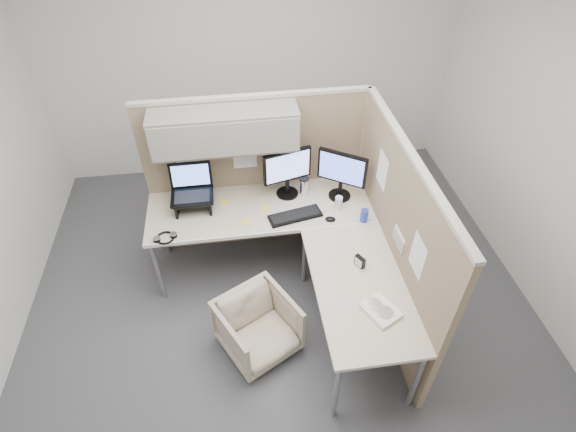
{
  "coord_description": "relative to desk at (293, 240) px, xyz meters",
  "views": [
    {
      "loc": [
        -0.3,
        -2.48,
        3.34
      ],
      "look_at": [
        0.1,
        0.25,
        0.85
      ],
      "focal_mm": 28.0,
      "sensor_mm": 36.0,
      "label": 1
    }
  ],
  "objects": [
    {
      "name": "monitor_right",
      "position": [
        0.5,
        0.46,
        0.32
      ],
      "size": [
        0.38,
        0.27,
        0.47
      ],
      "rotation": [
        0.0,
        0.0,
        -0.59
      ],
      "color": "black",
      "rests_on": "desk"
    },
    {
      "name": "sticky_note_a",
      "position": [
        -0.38,
        0.23,
        0.05
      ],
      "size": [
        0.08,
        0.08,
        0.01
      ],
      "primitive_type": "cube",
      "rotation": [
        0.0,
        0.0,
        0.02
      ],
      "color": "yellow",
      "rests_on": "desk"
    },
    {
      "name": "sticky_note_d",
      "position": [
        -0.19,
        0.38,
        0.05
      ],
      "size": [
        0.08,
        0.08,
        0.01
      ],
      "primitive_type": "cube",
      "rotation": [
        0.0,
        0.0,
        -0.11
      ],
      "color": "yellow",
      "rests_on": "desk"
    },
    {
      "name": "travel_mug",
      "position": [
        0.18,
        0.54,
        0.13
      ],
      "size": [
        0.08,
        0.08,
        0.17
      ],
      "color": "silver",
      "rests_on": "desk"
    },
    {
      "name": "paper_stack",
      "position": [
        0.49,
        -0.83,
        0.06
      ],
      "size": [
        0.29,
        0.31,
        0.03
      ],
      "rotation": [
        0.0,
        0.0,
        0.47
      ],
      "color": "white",
      "rests_on": "desk"
    },
    {
      "name": "soda_can_green",
      "position": [
        0.63,
        0.1,
        0.1
      ],
      "size": [
        0.07,
        0.07,
        0.12
      ],
      "primitive_type": "cylinder",
      "color": "#1E3FA5",
      "rests_on": "desk"
    },
    {
      "name": "sticky_note_c",
      "position": [
        -0.54,
        0.51,
        0.05
      ],
      "size": [
        0.09,
        0.09,
        0.01
      ],
      "primitive_type": "cube",
      "rotation": [
        0.0,
        0.0,
        0.24
      ],
      "color": "yellow",
      "rests_on": "desk"
    },
    {
      "name": "partition_back",
      "position": [
        -0.34,
        0.7,
        0.41
      ],
      "size": [
        2.0,
        0.36,
        1.63
      ],
      "color": "#8C765B",
      "rests_on": "ground"
    },
    {
      "name": "partition_right",
      "position": [
        0.78,
        -0.19,
        0.13
      ],
      "size": [
        0.07,
        2.03,
        1.63
      ],
      "color": "#8C765B",
      "rests_on": "ground"
    },
    {
      "name": "mouse",
      "position": [
        0.35,
        0.15,
        0.06
      ],
      "size": [
        0.1,
        0.07,
        0.03
      ],
      "primitive_type": "ellipsoid",
      "rotation": [
        0.0,
        0.0,
        -0.2
      ],
      "color": "black",
      "rests_on": "desk"
    },
    {
      "name": "office_chair",
      "position": [
        -0.36,
        -0.51,
        -0.4
      ],
      "size": [
        0.73,
        0.72,
        0.57
      ],
      "primitive_type": "imported",
      "rotation": [
        0.0,
        0.0,
        0.49
      ],
      "color": "#BDAD96",
      "rests_on": "ground"
    },
    {
      "name": "desk_clock",
      "position": [
        0.46,
        -0.39,
        0.09
      ],
      "size": [
        0.07,
        0.09,
        0.09
      ],
      "rotation": [
        0.0,
        0.0,
        -1.06
      ],
      "color": "black",
      "rests_on": "desk"
    },
    {
      "name": "ground",
      "position": [
        -0.12,
        -0.13,
        -0.69
      ],
      "size": [
        4.5,
        4.5,
        0.0
      ],
      "primitive_type": "plane",
      "color": "#424348",
      "rests_on": "ground"
    },
    {
      "name": "monitor_left",
      "position": [
        0.03,
        0.56,
        0.32
      ],
      "size": [
        0.43,
        0.2,
        0.47
      ],
      "rotation": [
        0.0,
        0.0,
        0.26
      ],
      "color": "black",
      "rests_on": "desk"
    },
    {
      "name": "laptop_station",
      "position": [
        -0.81,
        0.5,
        0.19
      ],
      "size": [
        0.36,
        0.31,
        0.38
      ],
      "color": "black",
      "rests_on": "desk"
    },
    {
      "name": "desk",
      "position": [
        0.0,
        0.0,
        0.0
      ],
      "size": [
        2.0,
        1.98,
        0.73
      ],
      "color": "beige",
      "rests_on": "ground"
    },
    {
      "name": "keyboard",
      "position": [
        0.05,
        0.24,
        0.05
      ],
      "size": [
        0.48,
        0.24,
        0.02
      ],
      "primitive_type": "cube",
      "rotation": [
        0.0,
        0.0,
        0.2
      ],
      "color": "black",
      "rests_on": "desk"
    },
    {
      "name": "soda_can_silver",
      "position": [
        0.45,
        0.3,
        0.1
      ],
      "size": [
        0.07,
        0.07,
        0.12
      ],
      "primitive_type": "cylinder",
      "color": "silver",
      "rests_on": "desk"
    },
    {
      "name": "headphones",
      "position": [
        -1.04,
        0.13,
        0.06
      ],
      "size": [
        0.19,
        0.19,
        0.03
      ],
      "rotation": [
        0.0,
        0.0,
        0.23
      ],
      "color": "black",
      "rests_on": "desk"
    }
  ]
}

